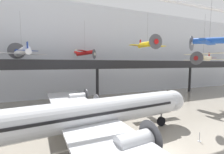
{
  "coord_description": "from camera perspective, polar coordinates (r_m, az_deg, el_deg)",
  "views": [
    {
      "loc": [
        -9.73,
        -11.62,
        8.79
      ],
      "look_at": [
        -1.63,
        9.26,
        6.81
      ],
      "focal_mm": 24.0,
      "sensor_mm": 36.0,
      "label": 1
    }
  ],
  "objects": [
    {
      "name": "suspended_plane_cream_biplane",
      "position": [
        36.75,
        31.36,
        6.32
      ],
      "size": [
        6.19,
        7.47,
        10.3
      ],
      "rotation": [
        0.0,
        0.0,
        3.37
      ],
      "color": "beige"
    },
    {
      "name": "stanchion_barrier",
      "position": [
        20.88,
        30.35,
        -19.58
      ],
      "size": [
        0.36,
        0.36,
        1.08
      ],
      "color": "#B2B5BA",
      "rests_on": "ground"
    },
    {
      "name": "suspended_plane_yellow_lowwing",
      "position": [
        31.8,
        13.27,
        12.04
      ],
      "size": [
        7.87,
        6.41,
        7.54
      ],
      "rotation": [
        0.0,
        0.0,
        4.66
      ],
      "color": "yellow"
    },
    {
      "name": "airliner_silver_main",
      "position": [
        16.54,
        -12.58,
        -14.34
      ],
      "size": [
        31.27,
        35.58,
        9.3
      ],
      "rotation": [
        0.0,
        0.0,
        0.1
      ],
      "color": "silver",
      "rests_on": "ground"
    },
    {
      "name": "suspended_plane_red_highwing",
      "position": [
        37.15,
        -10.26,
        9.05
      ],
      "size": [
        5.45,
        5.88,
        9.01
      ],
      "rotation": [
        0.0,
        0.0,
        5.66
      ],
      "color": "red"
    },
    {
      "name": "hangar_back_wall",
      "position": [
        42.97,
        -8.16,
        9.66
      ],
      "size": [
        140.0,
        3.0,
        24.59
      ],
      "color": "silver",
      "rests_on": "ground"
    },
    {
      "name": "suspended_plane_blue_trainer",
      "position": [
        27.25,
        33.11,
        11.46
      ],
      "size": [
        6.43,
        5.64,
        8.1
      ],
      "rotation": [
        0.0,
        0.0,
        2.01
      ],
      "color": "#1E4CAD"
    },
    {
      "name": "suspended_plane_white_twin",
      "position": [
        34.7,
        -31.13,
        8.23
      ],
      "size": [
        9.36,
        8.2,
        9.13
      ],
      "rotation": [
        0.0,
        0.0,
        2.0
      ],
      "color": "silver"
    },
    {
      "name": "mezzanine_walkway",
      "position": [
        35.36,
        -5.24,
        3.71
      ],
      "size": [
        110.0,
        3.2,
        9.64
      ],
      "color": "black",
      "rests_on": "ground"
    },
    {
      "name": "ground_plane",
      "position": [
        17.52,
        17.91,
        -25.33
      ],
      "size": [
        260.0,
        260.0,
        0.0
      ],
      "primitive_type": "plane",
      "color": "gray"
    }
  ]
}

